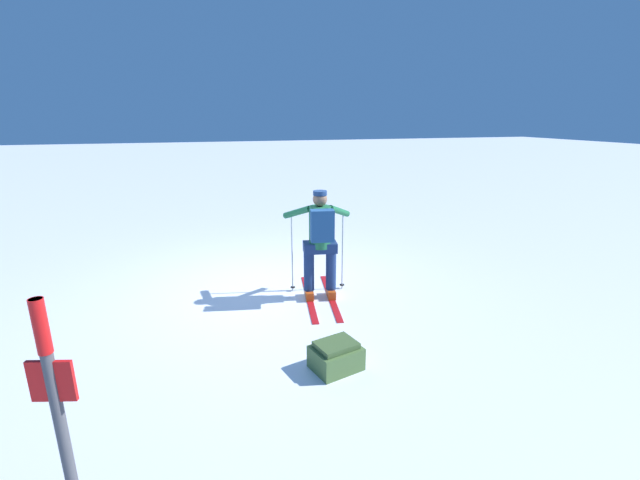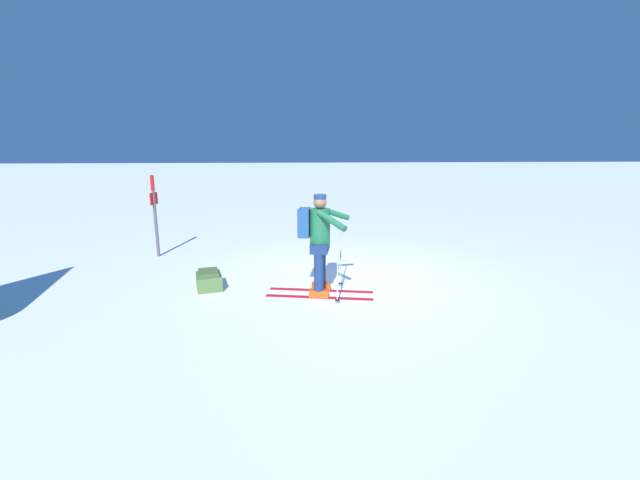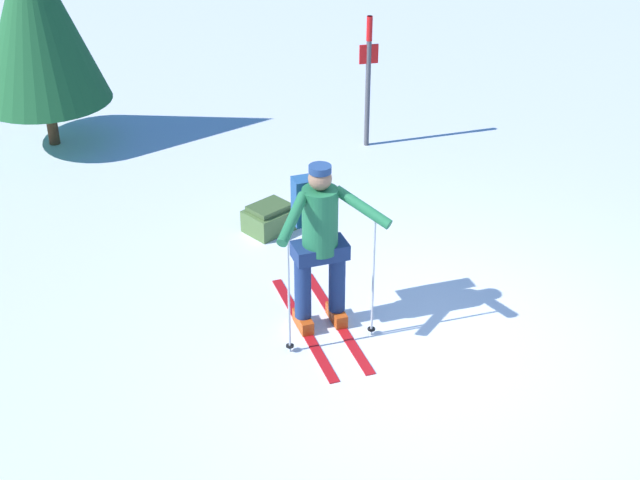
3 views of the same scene
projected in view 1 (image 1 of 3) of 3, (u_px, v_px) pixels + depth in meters
The scene contains 4 objects.
ground_plane at pixel (265, 288), 6.64m from camera, with size 80.00×80.00×0.00m, color white.
skier at pixel (320, 239), 6.01m from camera, with size 1.00×1.72×1.58m.
dropped_backpack at pixel (336, 356), 4.49m from camera, with size 0.57×0.50×0.30m.
trail_marker at pixel (58, 414), 2.32m from camera, with size 0.24×0.09×1.69m.
Camera 1 is at (-0.96, -6.15, 2.57)m, focal length 24.00 mm.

